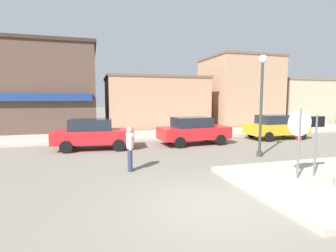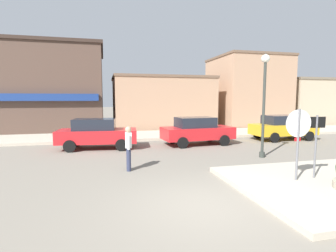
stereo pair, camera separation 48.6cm
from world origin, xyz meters
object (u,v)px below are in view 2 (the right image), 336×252
(stop_sign, at_px, (298,135))
(one_way_sign, at_px, (316,140))
(parked_car_nearest, at_px, (97,133))
(parked_car_third, at_px, (283,127))
(parked_car_second, at_px, (197,130))
(lamp_post, at_px, (264,90))
(pedestrian_crossing_near, at_px, (129,147))

(stop_sign, relative_size, one_way_sign, 1.10)
(parked_car_nearest, distance_m, parked_car_third, 11.38)
(parked_car_nearest, xyz_separation_m, parked_car_second, (5.49, -0.10, 0.00))
(lamp_post, xyz_separation_m, pedestrian_crossing_near, (-5.96, -0.76, -2.09))
(parked_car_third, bearing_deg, parked_car_second, -176.31)
(one_way_sign, distance_m, pedestrian_crossing_near, 6.13)
(lamp_post, relative_size, parked_car_second, 1.10)
(one_way_sign, xyz_separation_m, lamp_post, (0.49, 3.50, 1.63))
(parked_car_third, bearing_deg, lamp_post, -135.15)
(pedestrian_crossing_near, bearing_deg, parked_car_second, 46.89)
(lamp_post, relative_size, pedestrian_crossing_near, 2.82)
(stop_sign, height_order, one_way_sign, stop_sign)
(lamp_post, bearing_deg, parked_car_second, 113.95)
(parked_car_third, height_order, pedestrian_crossing_near, pedestrian_crossing_near)
(parked_car_nearest, distance_m, pedestrian_crossing_near, 4.82)
(one_way_sign, relative_size, parked_car_third, 0.52)
(stop_sign, relative_size, parked_car_nearest, 0.55)
(stop_sign, height_order, parked_car_nearest, stop_sign)
(parked_car_third, distance_m, pedestrian_crossing_near, 11.30)
(one_way_sign, height_order, lamp_post, lamp_post)
(stop_sign, distance_m, one_way_sign, 0.74)
(stop_sign, height_order, pedestrian_crossing_near, stop_sign)
(parked_car_second, height_order, parked_car_third, same)
(lamp_post, height_order, parked_car_nearest, lamp_post)
(stop_sign, bearing_deg, parked_car_third, 55.11)
(lamp_post, relative_size, parked_car_nearest, 1.10)
(one_way_sign, xyz_separation_m, parked_car_third, (4.69, 7.68, -0.52))
(stop_sign, distance_m, pedestrian_crossing_near, 5.56)
(parked_car_second, height_order, pedestrian_crossing_near, pedestrian_crossing_near)
(one_way_sign, relative_size, pedestrian_crossing_near, 1.30)
(parked_car_second, bearing_deg, lamp_post, -66.05)
(stop_sign, xyz_separation_m, pedestrian_crossing_near, (-4.76, 2.81, -0.65))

